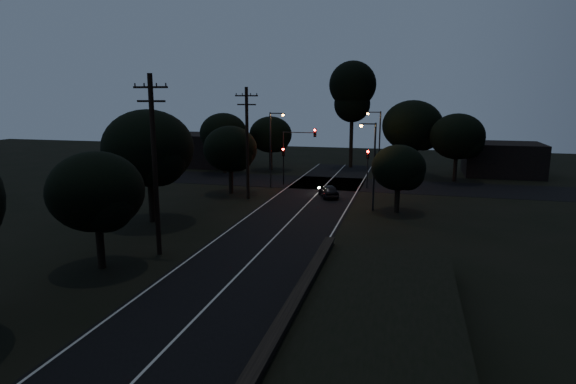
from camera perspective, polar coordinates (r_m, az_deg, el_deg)
The scene contains 21 objects.
road_surface at distance 43.95m, azimuth 2.30°, elevation -1.41°, with size 60.00×70.00×0.03m.
utility_pole_mid at distance 30.06m, azimuth -15.54°, elevation 3.33°, with size 2.20×0.30×11.00m.
utility_pole_far at distance 45.52m, azimuth -4.86°, elevation 5.99°, with size 2.20×0.30×10.50m.
tree_left_b at distance 28.69m, azimuth -21.61°, elevation -0.22°, with size 5.29×5.29×6.73m.
tree_left_c at distance 38.09m, azimuth -16.01°, elevation 4.78°, with size 6.91×6.91×8.73m.
tree_left_d at distance 48.19m, azimuth -6.71°, elevation 4.95°, with size 5.36×5.36×6.80m.
tree_far_nw at distance 63.44m, azimuth -1.93°, elevation 6.70°, with size 5.57×5.57×7.06m.
tree_far_w at distance 61.25m, azimuth -7.51°, elevation 6.79°, with size 5.96×5.96×7.59m.
tree_far_ne at distance 60.78m, azimuth 14.77°, elevation 7.44°, with size 7.27×7.27×9.19m.
tree_far_e at distance 58.13m, azimuth 19.65°, elevation 6.08°, with size 6.11×6.11×7.76m.
tree_right_a at distance 41.17m, azimuth 13.17°, elevation 2.67°, with size 4.50×4.50×5.73m.
tall_pine at distance 66.29m, azimuth 7.65°, elevation 11.77°, with size 6.28×6.28×14.28m.
building_left at distance 69.54m, azimuth -10.36°, elevation 4.98°, with size 10.00×8.00×4.40m, color black.
building_right at distance 65.23m, azimuth 24.07°, elevation 3.58°, with size 9.00×7.00×4.00m, color black.
signal_left at distance 53.01m, azimuth -0.54°, elevation 3.91°, with size 0.28×0.35×4.10m.
signal_right at distance 51.44m, azimuth 9.43°, elevation 3.52°, with size 0.28×0.35×4.10m.
signal_mast at distance 52.43m, azimuth 1.24°, elevation 5.47°, with size 3.70×0.35×6.25m.
streetlight_a at distance 51.09m, azimuth -1.89°, elevation 5.65°, with size 1.66×0.26×8.00m.
streetlight_b at distance 55.16m, azimuth 10.59°, elevation 5.89°, with size 1.66×0.26×8.00m.
streetlight_c at distance 41.28m, azimuth 9.97°, elevation 3.72°, with size 1.46×0.26×7.50m.
car at distance 46.84m, azimuth 4.83°, elevation 0.13°, with size 1.48×3.67×1.25m, color black.
Camera 1 is at (8.89, -10.81, 9.73)m, focal length 30.00 mm.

